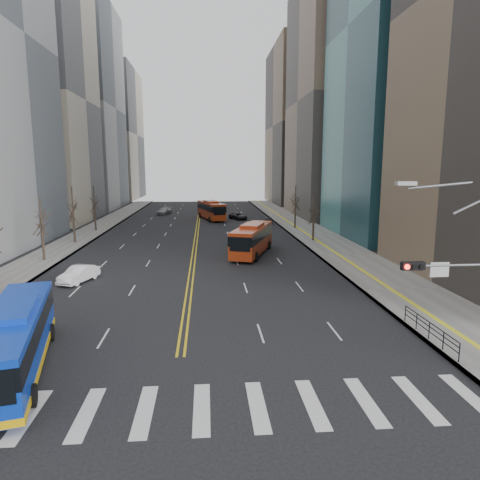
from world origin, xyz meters
name	(u,v)px	position (x,y,z in m)	size (l,w,h in m)	color
ground	(173,410)	(0.00, 0.00, 0.00)	(220.00, 220.00, 0.00)	black
sidewalk_right	(314,235)	(17.50, 45.00, 0.07)	(7.00, 130.00, 0.15)	gray
sidewalk_left	(80,238)	(-16.50, 45.00, 0.07)	(5.00, 130.00, 0.15)	gray
crosswalk	(173,409)	(0.00, 0.00, 0.01)	(26.70, 4.00, 0.01)	silver
centerline	(198,227)	(0.00, 55.00, 0.01)	(0.55, 100.00, 0.01)	gold
office_towers	(197,93)	(0.12, 68.51, 23.92)	(83.00, 134.00, 58.00)	gray
signal_mast	(469,278)	(13.77, 2.00, 4.86)	(5.37, 0.37, 9.39)	slate
pedestrian_railing	(429,328)	(14.30, 6.00, 0.82)	(0.06, 6.06, 1.02)	black
street_trees	(133,211)	(-7.18, 34.55, 4.87)	(35.20, 47.20, 7.60)	#2C211A
blue_bus	(14,338)	(-7.96, 4.00, 1.77)	(5.06, 11.78, 3.37)	#0C36C1
red_bus_near	(252,237)	(6.75, 31.81, 1.99)	(6.20, 11.53, 3.58)	#A53211
red_bus_far	(211,209)	(2.45, 65.78, 2.02)	(5.44, 11.77, 3.63)	#A53211
car_white	(79,274)	(-9.79, 20.98, 0.72)	(1.52, 4.36, 1.44)	white
car_dark_mid	(269,221)	(12.50, 57.86, 0.63)	(1.48, 3.68, 1.25)	black
car_silver	(164,211)	(-7.48, 75.61, 0.73)	(2.03, 5.00, 1.45)	#939397
car_dark_far	(238,216)	(7.66, 65.33, 0.65)	(2.15, 4.67, 1.30)	black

